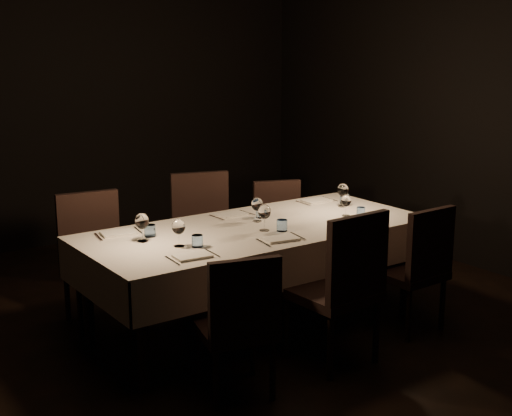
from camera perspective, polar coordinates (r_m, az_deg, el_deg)
room at (r=4.96m, az=0.00°, el=6.75°), size 5.01×6.01×3.01m
dining_table at (r=5.12m, az=0.00°, el=-2.33°), size 2.52×1.12×0.76m
chair_near_left at (r=4.15m, az=-1.33°, el=-8.91°), size 0.52×0.52×0.89m
place_setting_near_left at (r=4.54m, az=-5.54°, el=-2.48°), size 0.33×0.41×0.18m
chair_near_center at (r=4.58m, az=6.92°, el=-5.96°), size 0.52×0.52×1.03m
place_setting_near_center at (r=4.90m, az=1.40°, el=-1.22°), size 0.35×0.41×0.19m
chair_near_right at (r=5.21m, az=12.78°, el=-4.34°), size 0.46×0.46×0.93m
place_setting_near_right at (r=5.38m, az=7.94°, el=-0.15°), size 0.29×0.39×0.16m
chair_far_left at (r=5.42m, az=-12.85°, el=-3.47°), size 0.52×0.52×0.97m
place_setting_far_left at (r=4.85m, az=-9.53°, el=-1.54°), size 0.36×0.41×0.19m
chair_far_center at (r=5.87m, az=-4.19°, el=-1.71°), size 0.60×0.60×1.00m
place_setting_far_center at (r=5.31m, az=-0.46°, el=-0.13°), size 0.33×0.40×0.18m
chair_far_right at (r=6.20m, az=1.91°, el=-1.47°), size 0.54×0.54×0.87m
place_setting_far_right at (r=5.82m, az=6.35°, el=1.00°), size 0.34×0.41×0.19m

